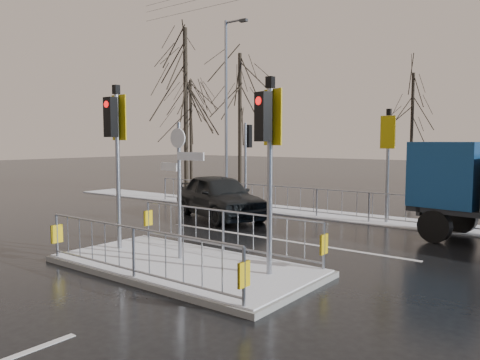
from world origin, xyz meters
The scene contains 11 objects.
ground centered at (0.00, 0.00, 0.00)m, with size 120.00×120.00×0.00m, color black.
snow_verge centered at (0.00, 8.60, 0.02)m, with size 30.00×2.00×0.04m, color white.
lane_markings centered at (0.00, -0.33, 0.00)m, with size 8.00×11.38×0.01m.
traffic_island centered at (-0.01, 0.01, 0.39)m, with size 6.00×3.04×4.15m.
far_kerb_fixtures centered at (0.29, 8.09, 1.02)m, with size 18.00×0.65×3.83m.
car_far_lane centered at (-3.75, 5.72, 0.79)m, with size 1.87×4.66×1.59m, color black.
tree_near_a centered at (-10.50, 11.00, 6.11)m, with size 4.75×4.75×8.97m.
tree_near_b centered at (-8.00, 12.50, 5.15)m, with size 4.00×4.00×7.55m.
tree_near_c centered at (-12.50, 13.50, 4.50)m, with size 3.50×3.50×6.61m.
tree_far_a centered at (-2.00, 22.00, 4.82)m, with size 3.75×3.75×7.08m.
street_lamp_left centered at (-6.43, 9.50, 4.49)m, with size 1.25×0.18×8.20m.
Camera 1 is at (7.11, -7.25, 2.82)m, focal length 35.00 mm.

